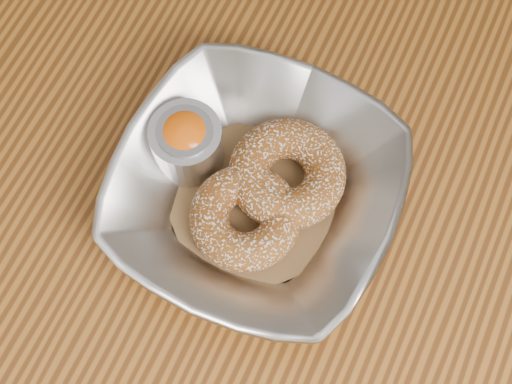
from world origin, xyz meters
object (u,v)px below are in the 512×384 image
at_px(table, 390,229).
at_px(ramekin, 187,142).
at_px(donut_back, 287,174).
at_px(donut_front, 245,218).
at_px(serving_bowl, 256,193).

height_order(table, ramekin, ramekin).
relative_size(donut_back, donut_front, 1.08).
xyz_separation_m(serving_bowl, ramekin, (-0.07, 0.01, 0.01)).
bearing_deg(donut_front, donut_back, 72.70).
distance_m(table, ramekin, 0.23).
bearing_deg(donut_back, serving_bowl, -121.06).
bearing_deg(donut_back, table, 20.23).
relative_size(table, donut_back, 12.31).
bearing_deg(table, serving_bowl, -151.35).
bearing_deg(table, ramekin, -164.86).
bearing_deg(serving_bowl, table, 28.65).
relative_size(table, ramekin, 20.17).
bearing_deg(serving_bowl, ramekin, 169.10).
xyz_separation_m(serving_bowl, donut_front, (0.00, -0.02, -0.00)).
height_order(serving_bowl, donut_front, serving_bowl).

